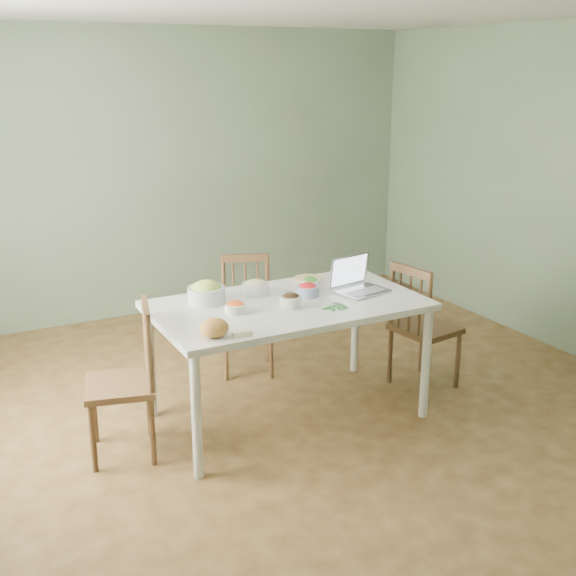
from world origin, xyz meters
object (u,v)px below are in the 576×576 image
chair_right (426,325)px  bowl_squash (206,292)px  dining_table (288,360)px  laptop (363,276)px  bread_boule (214,328)px  chair_far (247,317)px  chair_left (119,382)px

chair_right → bowl_squash: bowl_squash is taller
dining_table → laptop: bearing=-4.9°
chair_right → bread_boule: size_ratio=5.66×
bowl_squash → laptop: bearing=-15.9°
chair_right → laptop: laptop is taller
chair_far → chair_right: (1.07, -0.86, 0.02)m
chair_far → chair_right: chair_right is taller
chair_left → bowl_squash: bowl_squash is taller
dining_table → bread_boule: bearing=-151.9°
bowl_squash → laptop: (1.04, -0.30, 0.05)m
dining_table → chair_right: (1.15, -0.03, 0.07)m
chair_left → laptop: laptop is taller
bread_boule → laptop: size_ratio=0.49×
chair_right → chair_left: bearing=79.4°
dining_table → bread_boule: (-0.67, -0.36, 0.47)m
dining_table → chair_far: 0.84m
chair_left → bread_boule: bearing=64.1°
bowl_squash → laptop: 1.08m
chair_far → chair_right: bearing=-17.2°
bread_boule → bowl_squash: bearing=72.5°
dining_table → bowl_squash: size_ratio=7.12×
chair_left → chair_right: size_ratio=1.01×
bowl_squash → chair_left: bearing=-162.7°
chair_left → bread_boule: chair_left is taller
bowl_squash → chair_far: bearing=46.4°
chair_far → chair_left: (-1.22, -0.79, 0.03)m
dining_table → bread_boule: bread_boule is taller
dining_table → chair_far: bearing=84.8°
dining_table → chair_far: (0.08, 0.83, 0.04)m
dining_table → chair_right: 1.15m
bowl_squash → dining_table: bearing=-27.3°
chair_left → laptop: 1.77m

